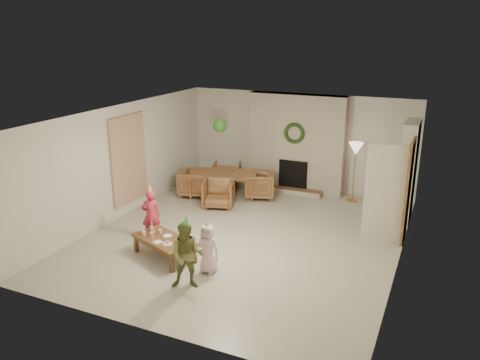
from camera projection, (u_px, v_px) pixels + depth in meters
The scene contains 56 objects.
floor at pixel (245, 236), 9.78m from camera, with size 7.00×7.00×0.00m, color #B7B29E.
ceiling at pixel (246, 115), 9.02m from camera, with size 7.00×7.00×0.00m, color white.
wall_back at pixel (299, 141), 12.44m from camera, with size 7.00×7.00×0.00m, color silver.
wall_front at pixel (141, 249), 6.35m from camera, with size 7.00×7.00×0.00m, color silver.
wall_left at pixel (122, 161), 10.56m from camera, with size 7.00×7.00×0.00m, color silver.
wall_right at pixel (405, 199), 8.23m from camera, with size 7.00×7.00×0.00m, color silver.
fireplace_mass at pixel (297, 143), 12.27m from camera, with size 2.50×0.40×2.50m, color maroon.
fireplace_hearth at pixel (291, 191), 12.32m from camera, with size 1.60×0.30×0.12m, color #5B2819.
fireplace_firebox at pixel (293, 174), 12.35m from camera, with size 0.75×0.12×0.75m, color black.
fireplace_wreath at pixel (294, 133), 11.98m from camera, with size 0.54×0.54×0.10m, color #1D3915.
floor_lamp_base at pixel (352, 200), 11.77m from camera, with size 0.27×0.27×0.03m, color gold.
floor_lamp_post at pixel (354, 174), 11.57m from camera, with size 0.03×0.03×1.32m, color gold.
floor_lamp_shade at pixel (356, 149), 11.37m from camera, with size 0.35×0.35×0.29m, color beige.
bookshelf_carcass at pixel (408, 171), 10.34m from camera, with size 0.30×1.00×2.20m, color white.
bookshelf_shelf_a at pixel (404, 200), 10.54m from camera, with size 0.30×0.92×0.03m, color white.
bookshelf_shelf_b at pixel (406, 182), 10.42m from camera, with size 0.30×0.92×0.03m, color white.
bookshelf_shelf_c at pixel (408, 165), 10.30m from camera, with size 0.30×0.92×0.03m, color white.
bookshelf_shelf_d at pixel (410, 147), 10.18m from camera, with size 0.30×0.92×0.03m, color white.
books_row_lower at pixel (403, 196), 10.38m from camera, with size 0.20×0.40×0.24m, color maroon.
books_row_mid at pixel (406, 175), 10.43m from camera, with size 0.20×0.44×0.24m, color #274590.
books_row_upper at pixel (407, 160), 10.18m from camera, with size 0.20×0.36×0.22m, color gold.
door_frame at pixel (408, 191), 9.36m from camera, with size 0.05×0.86×2.04m, color brown.
door_leaf at pixel (385, 195), 9.18m from camera, with size 0.05×0.80×2.00m, color beige.
curtain_panel at pixel (129, 159), 10.72m from camera, with size 0.06×1.20×2.00m, color beige.
dining_table at pixel (223, 185), 12.02m from camera, with size 1.70×0.95×0.60m, color brown.
dining_chair_near at pixel (219, 193), 11.30m from camera, with size 0.70×0.73×0.66m, color brown.
dining_chair_far at pixel (227, 175), 12.72m from camera, with size 0.70×0.73×0.66m, color brown.
dining_chair_left at pixel (194, 183), 12.08m from camera, with size 0.70×0.73×0.66m, color brown.
dining_chair_right at pixel (260, 185), 11.92m from camera, with size 0.70×0.73×0.66m, color brown.
hanging_plant_cord at pixel (220, 116), 10.94m from camera, with size 0.01×0.01×0.70m, color tan.
hanging_plant_pot at pixel (220, 131), 11.04m from camera, with size 0.16×0.16×0.12m, color #9B6832.
hanging_plant_foliage at pixel (220, 126), 11.00m from camera, with size 0.32×0.32×0.32m, color #1F4E1A.
coffee_table_top at pixel (164, 240), 8.76m from camera, with size 1.24×0.62×0.06m, color brown.
coffee_table_apron at pixel (164, 243), 8.78m from camera, with size 1.14×0.52×0.08m, color brown.
coffee_leg_fl at pixel (136, 244), 9.03m from camera, with size 0.07×0.07×0.32m, color brown.
coffee_leg_fr at pixel (172, 264), 8.26m from camera, with size 0.07×0.07×0.32m, color brown.
coffee_leg_bl at pixel (158, 236), 9.37m from camera, with size 0.07×0.07×0.32m, color brown.
coffee_leg_br at pixel (194, 255), 8.60m from camera, with size 0.07×0.07×0.32m, color brown.
cup_a at pixel (143, 231), 8.97m from camera, with size 0.07×0.07×0.09m, color white.
cup_b at pixel (151, 228), 9.09m from camera, with size 0.07×0.07×0.09m, color white.
cup_c at pixel (144, 233), 8.86m from camera, with size 0.07×0.07×0.09m, color white.
cup_d at pixel (153, 231), 8.98m from camera, with size 0.07×0.07×0.09m, color white.
cup_e at pixel (152, 234), 8.82m from camera, with size 0.07×0.07×0.09m, color white.
cup_f at pixel (160, 232), 8.94m from camera, with size 0.07×0.07×0.09m, color white.
plate_a at pixel (168, 236), 8.86m from camera, with size 0.17×0.17×0.01m, color white.
plate_b at pixel (167, 244), 8.52m from camera, with size 0.17×0.17×0.01m, color white.
plate_c at pixel (182, 244), 8.52m from camera, with size 0.17×0.17×0.01m, color white.
food_scoop at pixel (167, 242), 8.51m from camera, with size 0.07×0.07×0.07m, color tan.
napkin_left at pixel (158, 242), 8.60m from camera, with size 0.14×0.14×0.01m, color #FFBBC5.
napkin_right at pixel (183, 241), 8.63m from camera, with size 0.14×0.14×0.01m, color #FFBBC5.
child_red at pixel (151, 215), 9.49m from camera, with size 0.38×0.25×1.03m, color #C2293C.
party_hat_red at pixel (149, 188), 9.32m from camera, with size 0.14×0.14×0.20m, color #F7C052.
child_plaid at pixel (187, 255), 7.69m from camera, with size 0.55×0.43×1.14m, color olive.
party_hat_plaid at pixel (186, 220), 7.50m from camera, with size 0.13×0.13×0.19m, color #499D43.
child_pink at pixel (207, 249), 8.20m from camera, with size 0.44×0.28×0.89m, color #FBC8D2.
party_hat_pink at pixel (207, 223), 8.06m from camera, with size 0.12×0.12×0.16m, color silver.
Camera 1 is at (3.56, -8.23, 4.06)m, focal length 35.72 mm.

